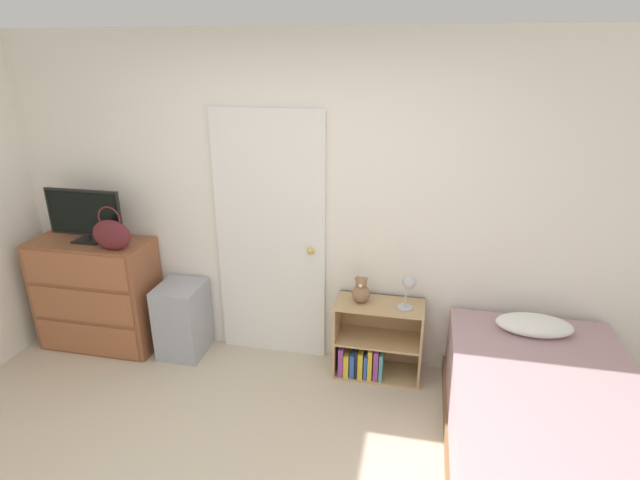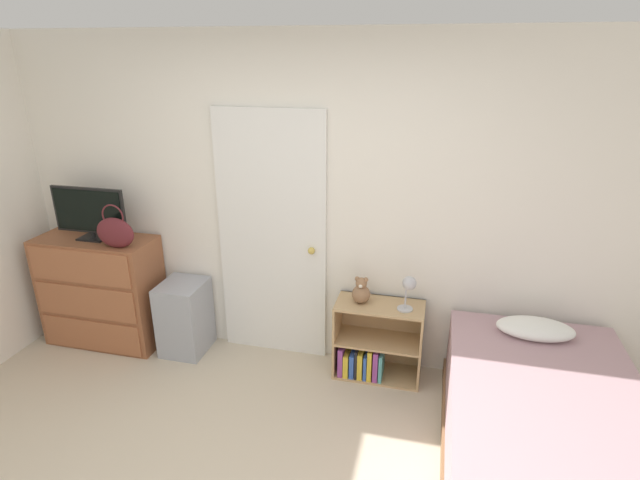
{
  "view_description": "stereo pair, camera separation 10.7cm",
  "coord_description": "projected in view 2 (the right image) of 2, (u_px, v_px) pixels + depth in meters",
  "views": [
    {
      "loc": [
        0.85,
        -1.6,
        2.4
      ],
      "look_at": [
        0.15,
        1.68,
        1.12
      ],
      "focal_mm": 28.0,
      "sensor_mm": 36.0,
      "label": 1
    },
    {
      "loc": [
        0.95,
        -1.57,
        2.4
      ],
      "look_at": [
        0.15,
        1.68,
        1.12
      ],
      "focal_mm": 28.0,
      "sensor_mm": 36.0,
      "label": 2
    }
  ],
  "objects": [
    {
      "name": "wall_back",
      "position": [
        309.0,
        206.0,
        3.81
      ],
      "size": [
        10.0,
        0.06,
        2.55
      ],
      "color": "white",
      "rests_on": "ground_plane"
    },
    {
      "name": "door_closed",
      "position": [
        272.0,
        238.0,
        3.93
      ],
      "size": [
        0.88,
        0.09,
        2.01
      ],
      "color": "white",
      "rests_on": "ground_plane"
    },
    {
      "name": "dresser",
      "position": [
        102.0,
        291.0,
        4.25
      ],
      "size": [
        0.98,
        0.44,
        0.95
      ],
      "color": "brown",
      "rests_on": "ground_plane"
    },
    {
      "name": "tv",
      "position": [
        89.0,
        212.0,
        4.0
      ],
      "size": [
        0.64,
        0.16,
        0.43
      ],
      "color": "black",
      "rests_on": "dresser"
    },
    {
      "name": "handbag",
      "position": [
        115.0,
        232.0,
        3.85
      ],
      "size": [
        0.32,
        0.11,
        0.35
      ],
      "color": "#591E23",
      "rests_on": "dresser"
    },
    {
      "name": "storage_bin",
      "position": [
        185.0,
        317.0,
        4.16
      ],
      "size": [
        0.35,
        0.39,
        0.62
      ],
      "color": "#999EA8",
      "rests_on": "ground_plane"
    },
    {
      "name": "bookshelf",
      "position": [
        372.0,
        347.0,
        3.87
      ],
      "size": [
        0.66,
        0.32,
        0.61
      ],
      "color": "tan",
      "rests_on": "ground_plane"
    },
    {
      "name": "teddy_bear",
      "position": [
        361.0,
        292.0,
        3.73
      ],
      "size": [
        0.14,
        0.14,
        0.21
      ],
      "color": "#8C6647",
      "rests_on": "bookshelf"
    },
    {
      "name": "desk_lamp",
      "position": [
        409.0,
        287.0,
        3.57
      ],
      "size": [
        0.13,
        0.12,
        0.28
      ],
      "color": "#B2B2B7",
      "rests_on": "bookshelf"
    },
    {
      "name": "bed",
      "position": [
        544.0,
        434.0,
        2.93
      ],
      "size": [
        1.14,
        1.83,
        0.68
      ],
      "color": "brown",
      "rests_on": "ground_plane"
    }
  ]
}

